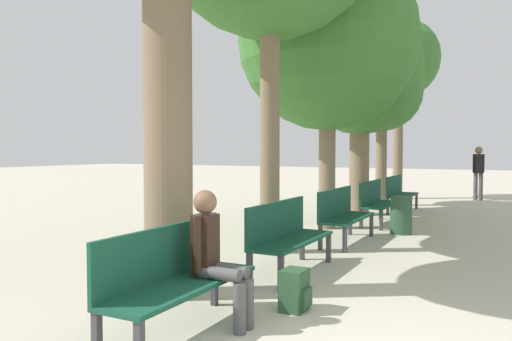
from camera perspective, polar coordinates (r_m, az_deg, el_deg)
The scene contains 13 objects.
bench_row_0 at distance 4.51m, azimuth -9.35°, elevation -11.48°, with size 0.49×1.73×0.93m.
bench_row_1 at distance 6.56m, azimuth 3.41°, elevation -7.08°, with size 0.49×1.73×0.93m.
bench_row_2 at distance 8.79m, azimuth 9.81°, elevation -4.69°, with size 0.49×1.73×0.93m.
bench_row_3 at distance 11.10m, azimuth 13.57°, elevation -3.25°, with size 0.49×1.73×0.93m.
bench_row_4 at distance 13.44m, azimuth 16.02°, elevation -2.30°, with size 0.49×1.73×0.93m.
tree_row_2 at distance 10.48m, azimuth 8.20°, elevation 14.40°, with size 3.63×3.63×5.62m.
tree_row_3 at distance 12.66m, azimuth 11.80°, elevation 10.80°, with size 3.07×3.07×5.05m.
tree_row_4 at distance 14.83m, azimuth 14.20°, elevation 8.64°, with size 2.29×2.29×4.43m.
tree_row_5 at distance 17.23m, azimuth 16.02°, elevation 11.99°, with size 2.61×2.61×5.87m.
person_seated at distance 4.60m, azimuth -4.63°, elevation -9.48°, with size 0.57×0.32×1.24m.
backpack at distance 5.13m, azimuth 4.48°, elevation -13.50°, with size 0.27×0.29×0.42m.
pedestrian_near at distance 17.29m, azimuth 24.08°, elevation 0.10°, with size 0.35×0.30×1.71m.
trash_bin at distance 9.94m, azimuth 16.25°, elevation -4.92°, with size 0.41×0.41×0.72m.
Camera 1 is at (0.85, -3.05, 1.61)m, focal length 35.00 mm.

